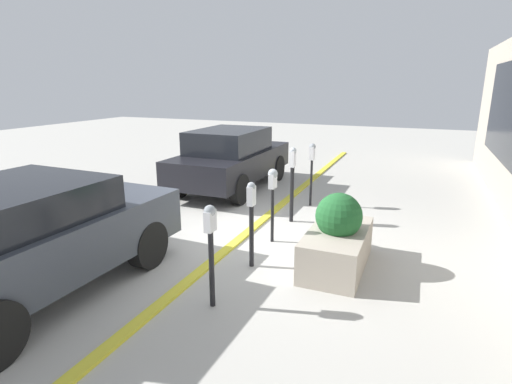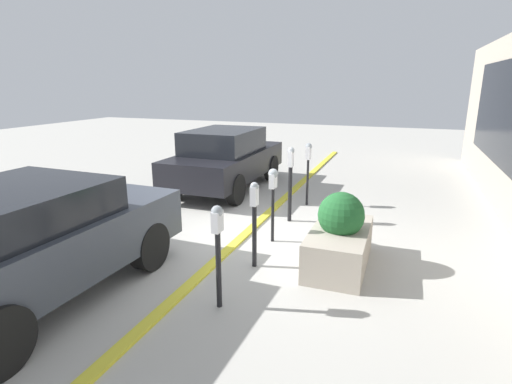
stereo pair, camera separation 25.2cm
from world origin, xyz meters
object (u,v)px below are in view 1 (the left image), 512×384
object	(u,v)px
parking_meter_farthest	(312,160)
parked_car_middle	(231,158)
parking_meter_middle	(273,187)
parking_meter_fourth	(292,175)
planter_box	(337,239)
parked_car_front	(24,236)
parking_meter_second	(251,213)
parking_meter_nearest	(211,238)

from	to	relation	value
parking_meter_farthest	parked_car_middle	size ratio (longest dim) A/B	0.34
parking_meter_middle	parking_meter_fourth	size ratio (longest dim) A/B	0.87
planter_box	parked_car_middle	size ratio (longest dim) A/B	0.40
parking_meter_fourth	parked_car_front	distance (m)	4.58
parking_meter_second	planter_box	bearing A→B (deg)	-68.29
parking_meter_second	parked_car_front	world-z (taller)	parked_car_front
planter_box	parking_meter_fourth	bearing A→B (deg)	36.59
parking_meter_second	parked_car_front	xyz separation A→B (m)	(-1.84, 2.33, -0.05)
parking_meter_middle	parking_meter_farthest	size ratio (longest dim) A/B	0.92
parking_meter_fourth	parking_meter_farthest	xyz separation A→B (m)	(1.19, -0.07, 0.10)
parking_meter_nearest	parking_meter_second	xyz separation A→B (m)	(1.20, -0.01, -0.05)
parking_meter_farthest	parked_car_front	xyz separation A→B (m)	(-5.17, 2.33, -0.24)
parking_meter_farthest	planter_box	distance (m)	3.15
parking_meter_middle	parked_car_front	distance (m)	3.66
parking_meter_middle	parking_meter_fourth	world-z (taller)	parking_meter_fourth
parked_car_middle	parking_meter_farthest	bearing A→B (deg)	-106.33
parking_meter_nearest	planter_box	world-z (taller)	parking_meter_nearest
parked_car_front	parking_meter_nearest	bearing A→B (deg)	-73.15
parked_car_front	parking_meter_fourth	bearing A→B (deg)	-28.13
parking_meter_farthest	parked_car_middle	xyz separation A→B (m)	(0.68, 2.30, -0.23)
parking_meter_middle	planter_box	bearing A→B (deg)	-114.30
parking_meter_fourth	parked_car_middle	distance (m)	2.91
parking_meter_fourth	parked_car_front	bearing A→B (deg)	150.41
parking_meter_farthest	parked_car_front	size ratio (longest dim) A/B	0.36
parking_meter_middle	parked_car_middle	size ratio (longest dim) A/B	0.32
parking_meter_second	parked_car_middle	size ratio (longest dim) A/B	0.32
parking_meter_middle	planter_box	size ratio (longest dim) A/B	0.79
parking_meter_fourth	parked_car_middle	size ratio (longest dim) A/B	0.37
parked_car_front	parked_car_middle	xyz separation A→B (m)	(5.85, -0.03, 0.01)
parking_meter_second	parking_meter_fourth	xyz separation A→B (m)	(2.14, 0.07, 0.10)
parking_meter_fourth	planter_box	distance (m)	2.15
parking_meter_middle	parking_meter_fourth	xyz separation A→B (m)	(1.12, 0.01, -0.04)
parking_meter_second	parking_meter_nearest	bearing A→B (deg)	179.72
parking_meter_farthest	planter_box	size ratio (longest dim) A/B	0.85
planter_box	parked_car_front	xyz separation A→B (m)	(-2.31, 3.51, 0.36)
planter_box	parking_meter_middle	bearing A→B (deg)	65.70
parking_meter_middle	parking_meter_farthest	world-z (taller)	parking_meter_farthest
parking_meter_fourth	parking_meter_farthest	distance (m)	1.19
parking_meter_nearest	parking_meter_farthest	xyz separation A→B (m)	(4.53, -0.01, 0.15)
parking_meter_nearest	parked_car_front	xyz separation A→B (m)	(-0.64, 2.32, -0.09)
parking_meter_middle	parking_meter_second	bearing A→B (deg)	-177.00
parking_meter_nearest	parking_meter_farthest	distance (m)	4.53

